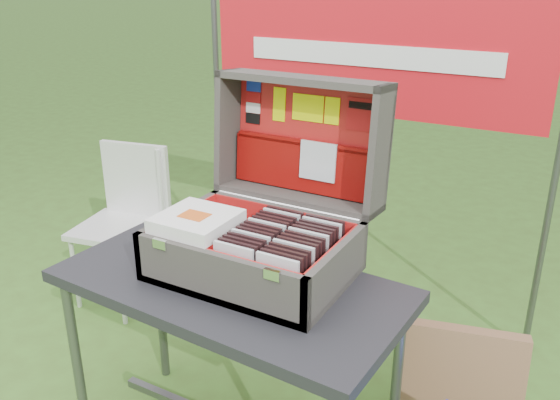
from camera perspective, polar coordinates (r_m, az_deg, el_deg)
The scene contains 89 objects.
table at distance 2.16m, azimuth -4.57°, elevation -16.12°, with size 1.15×0.58×0.72m, color #26262A, non-canonical shape.
table_top at distance 1.97m, azimuth -4.86°, elevation -8.25°, with size 1.15×0.58×0.04m, color #26262A.
table_leg_fl at distance 2.32m, azimuth -18.91°, elevation -14.92°, with size 0.04×0.04×0.68m, color #59595B.
table_leg_bl at distance 2.58m, azimuth -11.44°, elevation -10.05°, with size 0.04×0.04×0.68m, color #59595B.
table_leg_br at distance 2.16m, azimuth 11.11°, elevation -17.16°, with size 0.04×0.04×0.68m, color #59595B.
suitcase at distance 1.91m, azimuth -1.75°, elevation 1.60°, with size 0.62×0.61×0.60m, color #5A5651, non-canonical shape.
suitcase_base_bottom at distance 1.99m, azimuth -2.55°, elevation -6.79°, with size 0.62×0.45×0.02m, color #5A5651.
suitcase_base_wall_front at distance 1.80m, azimuth -6.13°, elevation -7.55°, with size 0.62×0.02×0.17m, color #5A5651.
suitcase_base_wall_back at distance 2.12m, azimuth 0.40°, elevation -2.73°, with size 0.62×0.02×0.17m, color #5A5651.
suitcase_base_wall_left at distance 2.11m, azimuth -9.52°, elevation -3.11°, with size 0.02×0.45×0.17m, color #5A5651.
suitcase_base_wall_right at distance 1.83m, azimuth 5.47°, elevation -6.99°, with size 0.02×0.45×0.17m, color #5A5651.
suitcase_liner_floor at distance 1.98m, azimuth -2.56°, elevation -6.40°, with size 0.57×0.40×0.01m, color red.
suitcase_latch_left at distance 1.87m, azimuth -11.48°, elevation -4.17°, with size 0.05×0.01×0.03m, color silver.
suitcase_latch_right at distance 1.66m, azimuth -0.76°, elevation -7.21°, with size 0.05×0.01×0.03m, color silver.
suitcase_hinge at distance 2.09m, azimuth 0.57°, elevation -0.53°, with size 0.02×0.02×0.56m, color silver.
suitcase_lid_back at distance 2.17m, azimuth 2.79°, elevation 6.09°, with size 0.62×0.45×0.02m, color #5A5651.
suitcase_lid_rim_far at distance 2.08m, azimuth 2.23°, elevation 11.48°, with size 0.62×0.02×0.17m, color #5A5651.
suitcase_lid_rim_near at distance 2.16m, azimuth 1.64°, elevation 0.33°, with size 0.62×0.02×0.17m, color #5A5651.
suitcase_lid_rim_left at distance 2.26m, azimuth -4.88°, elevation 6.79°, with size 0.02×0.45×0.17m, color #5A5651.
suitcase_lid_rim_right at distance 2.00m, azimuth 9.60°, elevation 4.57°, with size 0.02×0.45×0.17m, color #5A5651.
suitcase_lid_liner at distance 2.16m, azimuth 2.61°, elevation 6.02°, with size 0.57×0.39×0.01m, color red.
suitcase_liner_wall_front at distance 1.81m, azimuth -5.87°, elevation -7.01°, with size 0.57×0.01×0.14m, color red.
suitcase_liner_wall_back at distance 2.10m, azimuth 0.20°, elevation -2.58°, with size 0.57×0.01×0.14m, color red.
suitcase_liner_wall_left at distance 2.10m, azimuth -9.22°, elevation -2.90°, with size 0.01×0.40×0.14m, color red.
suitcase_liner_wall_right at distance 1.83m, azimuth 5.05°, elevation -6.54°, with size 0.01×0.40×0.14m, color red.
suitcase_lid_pocket at distance 2.17m, azimuth 2.24°, elevation 3.25°, with size 0.55×0.18×0.03m, color maroon.
suitcase_pocket_edge at distance 2.14m, azimuth 2.29°, elevation 5.53°, with size 0.54×0.02×0.02m, color maroon.
suitcase_pocket_cd at distance 2.11m, azimuth 3.68°, elevation 3.75°, with size 0.14×0.14×0.01m, color silver.
lid_sticker_cc_a at distance 2.24m, azimuth -2.54°, elevation 10.87°, with size 0.06×0.04×0.00m, color #1933B2.
lid_sticker_cc_b at distance 2.24m, azimuth -2.57°, elevation 9.85°, with size 0.06×0.04×0.00m, color #B41314.
lid_sticker_cc_c at distance 2.25m, azimuth -2.60°, elevation 8.84°, with size 0.06×0.04×0.00m, color white.
lid_sticker_cc_d at distance 2.25m, azimuth -2.63°, elevation 7.84°, with size 0.06×0.04×0.00m, color black.
lid_card_neon_tall at distance 2.19m, azimuth -0.07°, elevation 9.18°, with size 0.05×0.12×0.00m, color #DAEC01.
lid_card_neon_main at distance 2.14m, azimuth 2.70°, elevation 8.84°, with size 0.12×0.09×0.00m, color #DAEC01.
lid_card_neon_small at distance 2.10m, azimuth 5.04°, elevation 8.54°, with size 0.06×0.09×0.00m, color #DAEC01.
lid_sticker_band at distance 2.05m, azimuth 7.89°, elevation 8.15°, with size 0.11×0.11×0.00m, color #B41314.
lid_sticker_band_bar at distance 2.05m, azimuth 7.96°, elevation 8.97°, with size 0.10×0.02×0.00m, color black.
cd_left_0 at distance 1.79m, azimuth -4.45°, elevation -6.63°, with size 0.14×0.01×0.16m, color silver.
cd_left_1 at distance 1.81m, azimuth -4.02°, elevation -6.32°, with size 0.14×0.01×0.16m, color black.
cd_left_2 at distance 1.83m, azimuth -3.61°, elevation -6.01°, with size 0.14×0.01×0.16m, color black.
cd_left_3 at distance 1.85m, azimuth -3.20°, elevation -5.70°, with size 0.14×0.01×0.16m, color black.
cd_left_4 at distance 1.87m, azimuth -2.79°, elevation -5.40°, with size 0.14×0.01×0.16m, color silver.
cd_left_5 at distance 1.89m, azimuth -2.40°, elevation -5.11°, with size 0.14×0.01×0.16m, color black.
cd_left_6 at distance 1.90m, azimuth -2.01°, elevation -4.82°, with size 0.14×0.01×0.16m, color black.
cd_left_7 at distance 1.92m, azimuth -1.64°, elevation -4.54°, with size 0.14×0.01×0.16m, color black.
cd_left_8 at distance 1.94m, azimuth -1.27°, elevation -4.26°, with size 0.14×0.01×0.16m, color silver.
cd_left_9 at distance 1.96m, azimuth -0.90°, elevation -3.98°, with size 0.14×0.01×0.16m, color black.
cd_left_10 at distance 1.98m, azimuth -0.55°, elevation -3.72°, with size 0.14×0.01×0.16m, color black.
cd_left_11 at distance 2.00m, azimuth -0.20°, elevation -3.46°, with size 0.14×0.01×0.16m, color black.
cd_left_12 at distance 2.02m, azimuth 0.14°, elevation -3.20°, with size 0.14×0.01×0.16m, color silver.
cd_left_13 at distance 2.04m, azimuth 0.48°, elevation -2.94°, with size 0.14×0.01×0.16m, color black.
cd_right_0 at distance 1.73m, azimuth -0.24°, elevation -7.81°, with size 0.14×0.01×0.16m, color silver.
cd_right_1 at distance 1.74m, azimuth 0.15°, elevation -7.46°, with size 0.14×0.01×0.16m, color black.
cd_right_2 at distance 1.76m, azimuth 0.54°, elevation -7.13°, with size 0.14×0.01×0.16m, color black.
cd_right_3 at distance 1.78m, azimuth 0.93°, elevation -6.79°, with size 0.14×0.01×0.16m, color black.
cd_right_4 at distance 1.80m, azimuth 1.30°, elevation -6.47°, with size 0.14×0.01×0.16m, color silver.
cd_right_5 at distance 1.82m, azimuth 1.66°, elevation -6.15°, with size 0.14×0.01×0.16m, color black.
cd_right_6 at distance 1.84m, azimuth 2.02°, elevation -5.84°, with size 0.14×0.01×0.16m, color black.
cd_right_7 at distance 1.86m, azimuth 2.37°, elevation -5.53°, with size 0.14×0.01×0.16m, color black.
cd_right_8 at distance 1.88m, azimuth 2.71°, elevation -5.23°, with size 0.14×0.01×0.16m, color silver.
cd_right_9 at distance 1.90m, azimuth 3.04°, elevation -4.94°, with size 0.14×0.01×0.16m, color black.
cd_right_10 at distance 1.92m, azimuth 3.37°, elevation -4.65°, with size 0.14×0.01×0.16m, color black.
cd_right_11 at distance 1.94m, azimuth 3.69°, elevation -4.37°, with size 0.14×0.01×0.16m, color black.
cd_right_12 at distance 1.96m, azimuth 4.00°, elevation -4.09°, with size 0.14×0.01×0.16m, color silver.
cd_right_13 at distance 1.98m, azimuth 4.31°, elevation -3.82°, with size 0.14×0.01×0.16m, color black.
songbook_0 at distance 1.94m, azimuth -7.99°, elevation -2.56°, with size 0.23×0.23×0.01m, color white.
songbook_1 at distance 1.94m, azimuth -8.00°, elevation -2.42°, with size 0.23×0.23×0.01m, color white.
songbook_2 at distance 1.94m, azimuth -8.01°, elevation -2.29°, with size 0.23×0.23×0.01m, color white.
songbook_3 at distance 1.93m, azimuth -8.02°, elevation -2.15°, with size 0.23×0.23×0.01m, color white.
songbook_4 at distance 1.93m, azimuth -8.02°, elevation -2.02°, with size 0.23×0.23×0.01m, color white.
songbook_5 at distance 1.93m, azimuth -8.03°, elevation -1.88°, with size 0.23×0.23×0.01m, color white.
songbook_6 at distance 1.93m, azimuth -8.04°, elevation -1.75°, with size 0.23×0.23×0.01m, color white.
songbook_7 at distance 1.93m, azimuth -8.05°, elevation -1.61°, with size 0.23×0.23×0.01m, color white.
songbook_8 at distance 1.92m, azimuth -8.05°, elevation -1.47°, with size 0.23×0.23×0.01m, color white.
songbook_graphic at distance 1.91m, azimuth -8.24°, elevation -1.46°, with size 0.09×0.07×0.00m, color #D85919.
chair at distance 3.15m, azimuth -15.50°, elevation -2.80°, with size 0.38×0.42×0.83m, color silver, non-canonical shape.
chair_seat at distance 3.15m, azimuth -15.51°, elevation -2.64°, with size 0.38×0.38×0.03m, color silver.
chair_backrest at distance 3.19m, azimuth -13.67°, elevation 1.90°, with size 0.38×0.03×0.40m, color silver.
chair_leg_fl at distance 3.25m, azimuth -19.15°, elevation -6.46°, with size 0.02×0.02×0.43m, color silver.
chair_leg_fr at distance 3.04m, azimuth -15.02°, elevation -8.01°, with size 0.02×0.02×0.43m, color silver.
chair_leg_bl at distance 3.44m, azimuth -15.25°, elevation -4.36°, with size 0.02×0.02×0.43m, color silver.
chair_leg_br at distance 3.24m, azimuth -11.12°, elevation -5.66°, with size 0.02×0.02×0.43m, color silver.
chair_upright_left at distance 3.30m, azimuth -15.72°, elevation 2.19°, with size 0.02×0.02×0.40m, color silver.
chair_upright_right at distance 3.09m, azimuth -11.44°, elevation 1.26°, with size 0.02×0.02×0.40m, color silver.
cardboard_box at distance 2.39m, azimuth 16.99°, elevation -16.80°, with size 0.44×0.07×0.46m, color brown.
banner_post_left at distance 3.28m, azimuth -5.94°, elevation 6.91°, with size 0.03×0.03×1.70m, color #59595B.
banner_post_right at distance 2.72m, azimuth 24.94°, elevation 1.85°, with size 0.03×0.03×1.70m, color #59595B.
banner at distance 2.79m, azimuth 8.50°, elevation 13.62°, with size 1.60×0.01×0.55m, color red.
banner_text at distance 2.77m, azimuth 8.41°, elevation 13.60°, with size 1.20×0.00×0.10m, color white.
Camera 1 is at (0.98, -1.49, 1.68)m, focal length 38.00 mm.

